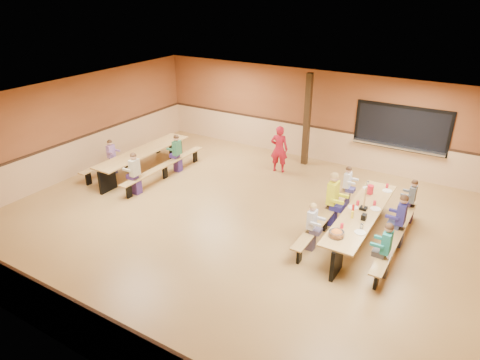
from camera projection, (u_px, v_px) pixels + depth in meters
The scene contains 23 objects.
ground at pixel (242, 222), 10.81m from camera, with size 12.00×12.00×0.00m, color olive.
room_envelope at pixel (242, 198), 10.52m from camera, with size 12.04×10.04×3.02m.
kitchen_pass_through at pixel (401, 130), 12.82m from camera, with size 2.78×0.28×1.38m.
structural_post at pixel (307, 120), 13.69m from camera, with size 0.18×0.18×3.00m, color black.
cafeteria_table_main at pixel (360, 220), 9.87m from camera, with size 1.91×3.70×0.74m.
cafeteria_table_second at pixel (144, 157), 13.43m from camera, with size 1.91×3.70×0.74m.
seated_child_white_left at pixel (311, 227), 9.50m from camera, with size 0.34×0.28×1.15m, color silver, non-canonical shape.
seated_adult_yellow at pixel (332, 199), 10.46m from camera, with size 0.45×0.37×1.38m, color yellow, non-canonical shape.
seated_child_grey_left at pixel (347, 187), 11.40m from camera, with size 0.33×0.27×1.13m, color silver, non-canonical shape.
seated_child_teal_right at pixel (385, 250), 8.62m from camera, with size 0.37×0.30×1.21m, color #20837A, non-canonical shape.
seated_child_navy_right at pixel (400, 221), 9.63m from camera, with size 0.40×0.32×1.27m, color navy, non-canonical shape.
seated_child_char_right at pixel (411, 201), 10.63m from camera, with size 0.33×0.27×1.14m, color #575E63, non-canonical shape.
seated_child_purple_sec at pixel (112, 157), 13.36m from camera, with size 0.32×0.26×1.10m, color #8C609A, non-canonical shape.
seated_child_green_sec at pixel (177, 154), 13.50m from camera, with size 0.36×0.30×1.20m, color #2E6F4C, non-canonical shape.
seated_child_tan_sec at pixel (135, 174), 12.04m from camera, with size 0.38×0.31×1.23m, color #AFA88B, non-canonical shape.
standing_woman at pixel (279, 149), 13.43m from camera, with size 0.55×0.36×1.51m, color #AA1324.
punch_pitcher at pixel (370, 190), 10.59m from camera, with size 0.16×0.16×0.22m, color red.
chip_bowl at pixel (336, 233), 8.81m from camera, with size 0.32×0.32×0.15m, color orange, non-canonical shape.
napkin_dispenser at pixel (364, 217), 9.44m from camera, with size 0.10×0.14×0.13m, color black.
condiment_mustard at pixel (352, 215), 9.50m from camera, with size 0.06×0.06×0.17m, color yellow.
condiment_ketchup at pixel (353, 208), 9.78m from camera, with size 0.06×0.06×0.17m, color #B2140F.
table_paddle at pixel (364, 204), 9.83m from camera, with size 0.16×0.16×0.56m.
place_settings at pixel (362, 210), 9.76m from camera, with size 0.65×3.30×0.11m, color beige, non-canonical shape.
Camera 1 is at (4.81, -8.03, 5.52)m, focal length 32.00 mm.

